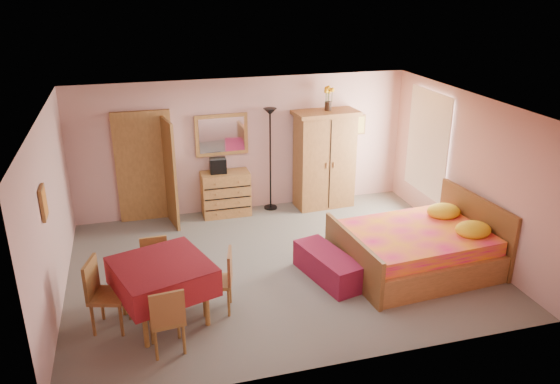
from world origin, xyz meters
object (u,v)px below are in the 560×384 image
object	(u,v)px
dining_table	(164,292)
chair_east	(217,281)
chair_north	(156,269)
chair_west	(109,295)
sunflower_vase	(328,98)
wardrobe	(324,159)
stereo	(218,166)
bench	(328,266)
chest_of_drawers	(226,194)
bed	(416,238)
chair_south	(166,317)
floor_lamp	(270,160)
wall_mirror	(222,135)

from	to	relation	value
dining_table	chair_east	world-z (taller)	chair_east
chair_north	chair_west	size ratio (longest dim) A/B	0.86
sunflower_vase	chair_east	bearing A→B (deg)	-130.74
chair_east	dining_table	bearing A→B (deg)	107.75
wardrobe	chair_north	world-z (taller)	wardrobe
stereo	bench	xyz separation A→B (m)	(1.18, -2.85, -0.79)
sunflower_vase	chair_east	world-z (taller)	sunflower_vase
bench	chair_east	world-z (taller)	chair_east
chest_of_drawers	bed	bearing A→B (deg)	-49.32
wardrobe	chair_west	xyz separation A→B (m)	(-4.10, -3.19, -0.48)
sunflower_vase	chair_south	bearing A→B (deg)	-131.91
chest_of_drawers	chair_north	bearing A→B (deg)	-119.60
bed	chair_north	world-z (taller)	bed
floor_lamp	chair_south	distance (m)	4.65
chest_of_drawers	dining_table	bearing A→B (deg)	-113.63
wall_mirror	bed	xyz separation A→B (m)	(2.48, -3.11, -1.01)
floor_lamp	bed	xyz separation A→B (m)	(1.57, -2.96, -0.48)
chair_south	chair_north	bearing A→B (deg)	85.83
bench	dining_table	bearing A→B (deg)	-170.06
stereo	sunflower_vase	xyz separation A→B (m)	(2.16, -0.05, 1.17)
chest_of_drawers	chair_south	bearing A→B (deg)	-110.29
bench	chair_north	distance (m)	2.56
bed	wall_mirror	bearing A→B (deg)	124.41
wardrobe	bed	bearing A→B (deg)	-83.48
bed	chair_east	size ratio (longest dim) A/B	2.57
chair_east	sunflower_vase	bearing A→B (deg)	-26.68
sunflower_vase	bed	distance (m)	3.34
chest_of_drawers	wall_mirror	world-z (taller)	wall_mirror
chair_west	chair_north	bearing A→B (deg)	152.15
stereo	bench	distance (m)	3.18
chest_of_drawers	floor_lamp	bearing A→B (deg)	3.90
bench	chair_west	size ratio (longest dim) A/B	1.30
chest_of_drawers	chair_east	bearing A→B (deg)	-102.41
bed	dining_table	world-z (taller)	bed
dining_table	chair_west	distance (m)	0.69
stereo	dining_table	world-z (taller)	stereo
chair_south	chair_east	world-z (taller)	chair_south
chest_of_drawers	chair_east	size ratio (longest dim) A/B	1.02
wall_mirror	sunflower_vase	world-z (taller)	sunflower_vase
bench	chair_west	distance (m)	3.22
dining_table	wall_mirror	bearing A→B (deg)	67.58
bench	wardrobe	bearing A→B (deg)	71.42
bed	bench	bearing A→B (deg)	172.94
chair_north	bench	bearing A→B (deg)	173.55
chair_north	dining_table	bearing A→B (deg)	93.10
chair_west	chair_east	xyz separation A→B (m)	(1.41, 0.04, -0.04)
wardrobe	chair_west	distance (m)	5.22
wardrobe	chair_north	size ratio (longest dim) A/B	2.28
sunflower_vase	dining_table	size ratio (longest dim) A/B	0.40
chair_south	chair_north	size ratio (longest dim) A/B	1.07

